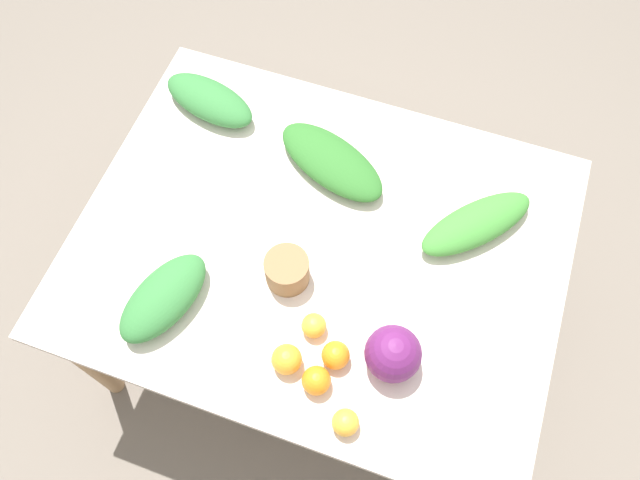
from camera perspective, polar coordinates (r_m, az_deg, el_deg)
The scene contains 13 objects.
ground_plane at distance 2.46m, azimuth -0.00°, elevation -7.56°, with size 8.00×8.00×0.00m, color #70665B.
dining_table at distance 1.87m, azimuth -0.00°, elevation -1.33°, with size 1.39×1.09×0.71m.
cabbage_purple at distance 1.61m, azimuth 6.69°, elevation -10.29°, with size 0.15×0.15×0.15m, color #601E5B.
paper_bag at distance 1.71m, azimuth -3.03°, elevation -2.79°, with size 0.12×0.12×0.10m, color olive.
greens_bunch_scallion at distance 2.05m, azimuth -10.09°, elevation 12.49°, with size 0.32×0.14×0.08m, color #337538.
greens_bunch_beet_tops at distance 1.89m, azimuth 1.06°, elevation 7.19°, with size 0.38×0.17×0.08m, color #2D6B28.
greens_bunch_kale at distance 1.73m, azimuth -14.12°, elevation -5.14°, with size 0.30×0.15×0.09m, color #337538.
greens_bunch_dandelion at distance 1.84m, azimuth 14.12°, elevation 1.47°, with size 0.36×0.13×0.08m, color #3D8433.
orange_0 at distance 1.62m, azimuth -0.34°, elevation -12.73°, with size 0.08×0.08×0.08m, color orange.
orange_1 at distance 1.67m, azimuth -0.57°, elevation -7.83°, with size 0.07×0.07×0.07m, color #F9A833.
orange_2 at distance 1.61m, azimuth 2.34°, elevation -16.33°, with size 0.07×0.07×0.07m, color #F9A833.
orange_3 at distance 1.64m, azimuth -3.07°, elevation -10.84°, with size 0.08×0.08×0.08m, color orange.
orange_4 at distance 1.64m, azimuth 1.44°, elevation -10.49°, with size 0.07×0.07×0.07m, color orange.
Camera 1 is at (-0.26, 0.74, 2.33)m, focal length 35.00 mm.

